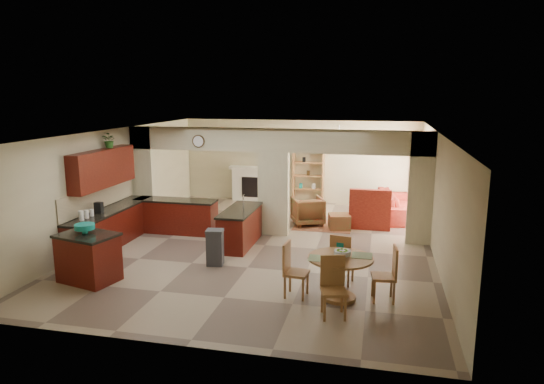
% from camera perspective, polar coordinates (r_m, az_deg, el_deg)
% --- Properties ---
extents(floor, '(10.00, 10.00, 0.00)m').
position_cam_1_polar(floor, '(12.07, -0.85, -6.27)').
color(floor, gray).
rests_on(floor, ground).
extents(ceiling, '(10.00, 10.00, 0.00)m').
position_cam_1_polar(ceiling, '(11.52, -0.89, 7.10)').
color(ceiling, white).
rests_on(ceiling, wall_back).
extents(wall_back, '(8.00, 0.00, 8.00)m').
position_cam_1_polar(wall_back, '(16.55, 3.20, 3.60)').
color(wall_back, beige).
rests_on(wall_back, floor).
extents(wall_front, '(8.00, 0.00, 8.00)m').
position_cam_1_polar(wall_front, '(7.12, -10.44, -7.54)').
color(wall_front, beige).
rests_on(wall_front, floor).
extents(wall_left, '(0.00, 10.00, 10.00)m').
position_cam_1_polar(wall_left, '(13.22, -17.97, 1.00)').
color(wall_left, beige).
rests_on(wall_left, floor).
extents(wall_right, '(0.00, 10.00, 10.00)m').
position_cam_1_polar(wall_right, '(11.47, 18.94, -0.63)').
color(wall_right, beige).
rests_on(wall_right, floor).
extents(partition_left_pier, '(0.60, 0.25, 2.80)m').
position_cam_1_polar(partition_left_pier, '(13.94, -14.84, 1.70)').
color(partition_left_pier, beige).
rests_on(partition_left_pier, floor).
extents(partition_center_pier, '(0.80, 0.25, 2.20)m').
position_cam_1_polar(partition_center_pier, '(12.73, 0.19, -0.20)').
color(partition_center_pier, beige).
rests_on(partition_center_pier, floor).
extents(partition_right_pier, '(0.60, 0.25, 2.80)m').
position_cam_1_polar(partition_right_pier, '(12.42, 17.10, 0.39)').
color(partition_right_pier, beige).
rests_on(partition_right_pier, floor).
extents(partition_header, '(8.00, 0.25, 0.60)m').
position_cam_1_polar(partition_header, '(12.52, 0.19, 6.08)').
color(partition_header, beige).
rests_on(partition_header, partition_center_pier).
extents(kitchen_counter, '(2.52, 3.29, 1.48)m').
position_cam_1_polar(kitchen_counter, '(12.85, -15.43, -3.42)').
color(kitchen_counter, '#3C0B07').
rests_on(kitchen_counter, floor).
extents(upper_cabinets, '(0.35, 2.40, 0.90)m').
position_cam_1_polar(upper_cabinets, '(12.37, -19.28, 2.66)').
color(upper_cabinets, '#3C0B07').
rests_on(upper_cabinets, wall_left).
extents(peninsula, '(0.70, 1.85, 0.91)m').
position_cam_1_polar(peninsula, '(11.98, -3.78, -4.15)').
color(peninsula, '#3C0B07').
rests_on(peninsula, floor).
extents(wall_clock, '(0.34, 0.03, 0.34)m').
position_cam_1_polar(wall_clock, '(12.96, -8.66, 5.92)').
color(wall_clock, '#493318').
rests_on(wall_clock, partition_header).
extents(rug, '(1.60, 1.30, 0.01)m').
position_cam_1_polar(rug, '(13.85, 6.04, -3.94)').
color(rug, '#975737').
rests_on(rug, floor).
extents(fireplace, '(1.60, 0.35, 1.20)m').
position_cam_1_polar(fireplace, '(16.85, -2.30, 1.04)').
color(fireplace, white).
rests_on(fireplace, floor).
extents(shelving_unit, '(1.00, 0.32, 1.80)m').
position_cam_1_polar(shelving_unit, '(16.40, 4.28, 1.74)').
color(shelving_unit, olive).
rests_on(shelving_unit, floor).
extents(window_a, '(0.02, 0.90, 1.90)m').
position_cam_1_polar(window_a, '(13.75, 17.78, 0.56)').
color(window_a, white).
rests_on(window_a, wall_right).
extents(window_b, '(0.02, 0.90, 1.90)m').
position_cam_1_polar(window_b, '(15.42, 17.26, 1.74)').
color(window_b, white).
rests_on(window_b, wall_right).
extents(glazed_door, '(0.02, 0.70, 2.10)m').
position_cam_1_polar(glazed_door, '(14.61, 17.47, 0.60)').
color(glazed_door, white).
rests_on(glazed_door, wall_right).
extents(drape_a_left, '(0.10, 0.28, 2.30)m').
position_cam_1_polar(drape_a_left, '(13.16, 17.83, 0.07)').
color(drape_a_left, '#3A1717').
rests_on(drape_a_left, wall_right).
extents(drape_a_right, '(0.10, 0.28, 2.30)m').
position_cam_1_polar(drape_a_right, '(14.34, 17.43, 1.01)').
color(drape_a_right, '#3A1717').
rests_on(drape_a_right, wall_right).
extents(drape_b_left, '(0.10, 0.28, 2.30)m').
position_cam_1_polar(drape_b_left, '(14.83, 17.28, 1.36)').
color(drape_b_left, '#3A1717').
rests_on(drape_b_left, wall_right).
extents(drape_b_right, '(0.10, 0.28, 2.30)m').
position_cam_1_polar(drape_b_right, '(16.01, 16.96, 2.11)').
color(drape_b_right, '#3A1717').
rests_on(drape_b_right, wall_right).
extents(ceiling_fan, '(1.00, 1.00, 0.10)m').
position_cam_1_polar(ceiling_fan, '(14.26, 7.90, 6.90)').
color(ceiling_fan, white).
rests_on(ceiling_fan, ceiling).
extents(kitchen_island, '(1.29, 1.05, 0.98)m').
position_cam_1_polar(kitchen_island, '(10.39, -20.78, -7.22)').
color(kitchen_island, '#3C0B07').
rests_on(kitchen_island, floor).
extents(teal_bowl, '(0.39, 0.39, 0.18)m').
position_cam_1_polar(teal_bowl, '(10.31, -21.17, -4.03)').
color(teal_bowl, '#148C7F').
rests_on(teal_bowl, kitchen_island).
extents(trash_can, '(0.39, 0.34, 0.74)m').
position_cam_1_polar(trash_can, '(10.71, -6.72, -6.65)').
color(trash_can, '#2F2F31').
rests_on(trash_can, floor).
extents(dining_table, '(1.18, 1.18, 0.81)m').
position_cam_1_polar(dining_table, '(8.98, 8.02, -9.25)').
color(dining_table, olive).
rests_on(dining_table, floor).
extents(fruit_bowl, '(0.30, 0.30, 0.16)m').
position_cam_1_polar(fruit_bowl, '(8.81, 8.28, -7.20)').
color(fruit_bowl, '#59A122').
rests_on(fruit_bowl, dining_table).
extents(sofa, '(2.69, 1.36, 0.75)m').
position_cam_1_polar(sofa, '(15.15, 14.66, -1.47)').
color(sofa, maroon).
rests_on(sofa, floor).
extents(chaise, '(1.13, 0.93, 0.45)m').
position_cam_1_polar(chaise, '(13.97, 11.42, -3.05)').
color(chaise, maroon).
rests_on(chaise, floor).
extents(armchair, '(1.10, 1.12, 0.78)m').
position_cam_1_polar(armchair, '(13.89, 4.22, -2.23)').
color(armchair, maroon).
rests_on(armchair, floor).
extents(ottoman, '(0.68, 0.68, 0.41)m').
position_cam_1_polar(ottoman, '(13.54, 7.93, -3.48)').
color(ottoman, maroon).
rests_on(ottoman, floor).
extents(plant, '(0.44, 0.41, 0.39)m').
position_cam_1_polar(plant, '(12.62, -18.57, 5.82)').
color(plant, '#194F15').
rests_on(plant, upper_cabinets).
extents(chair_north, '(0.49, 0.49, 1.02)m').
position_cam_1_polar(chair_north, '(9.63, 8.18, -7.64)').
color(chair_north, olive).
rests_on(chair_north, floor).
extents(chair_east, '(0.46, 0.46, 1.02)m').
position_cam_1_polar(chair_east, '(9.06, 13.56, -9.10)').
color(chair_east, olive).
rests_on(chair_east, floor).
extents(chair_south, '(0.51, 0.51, 1.02)m').
position_cam_1_polar(chair_south, '(8.36, 7.22, -10.65)').
color(chair_south, olive).
rests_on(chair_south, floor).
extents(chair_west, '(0.46, 0.46, 1.02)m').
position_cam_1_polar(chair_west, '(9.03, 2.38, -8.85)').
color(chair_west, olive).
rests_on(chair_west, floor).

